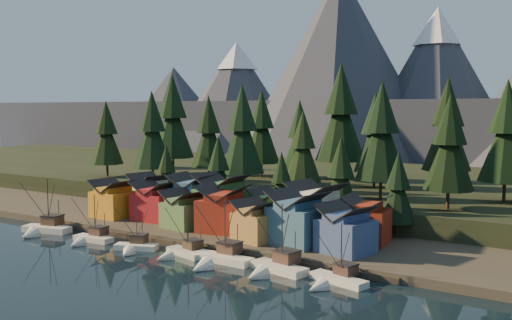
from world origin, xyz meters
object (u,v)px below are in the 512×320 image
Objects in this scene: boat_2 at (134,241)px; boat_6 at (334,272)px; boat_1 at (90,232)px; boat_3 at (181,246)px; house_front_1 at (155,200)px; house_front_0 at (113,197)px; boat_0 at (43,222)px; house_back_1 at (193,195)px; boat_4 at (218,251)px; boat_5 at (275,259)px; house_back_0 at (150,192)px.

boat_2 is 0.94× the size of boat_6.
boat_1 is 0.98× the size of boat_6.
boat_3 is 27.66m from house_front_1.
house_front_1 reaches higher than house_front_0.
house_front_0 reaches higher than boat_2.
house_front_0 is at bearing 117.89° from boat_1.
boat_0 is 1.27× the size of boat_3.
house_front_1 is at bearing 35.59° from boat_0.
boat_2 is 10.12m from boat_3.
house_front_1 reaches higher than boat_6.
house_front_1 reaches higher than boat_1.
boat_3 is 0.99× the size of house_back_1.
boat_0 is at bearing -104.35° from house_front_0.
boat_6 is at bearing 1.32° from boat_4.
house_front_1 is at bearing 151.34° from boat_4.
boat_6 reaches higher than boat_3.
boat_1 is 25.22m from house_back_1.
boat_2 is 0.78× the size of boat_4.
boat_0 is 1.21× the size of boat_6.
boat_3 is 19.32m from boat_5.
boat_0 is 1.44× the size of house_front_1.
boat_0 reaches higher than boat_1.
house_back_0 is (-37.19, 23.27, 4.23)m from boat_4.
house_front_0 is at bearing 170.72° from boat_3.
boat_2 is at bearing -156.43° from boat_3.
boat_1 is 0.84× the size of boat_5.
house_back_0 reaches higher than house_front_1.
boat_4 is 43.27m from house_front_0.
boat_0 is 1.24× the size of boat_1.
boat_4 is 44.08m from house_back_0.
boat_2 is 22.05m from house_front_1.
boat_1 is 1.05× the size of house_back_0.
boat_5 is 44.40m from house_front_1.
boat_5 is at bearing -39.04° from house_back_1.
boat_0 is 1.04× the size of boat_5.
boat_5 reaches higher than house_back_0.
boat_6 is at bearing -13.26° from boat_0.
house_back_1 is (21.48, 23.54, 4.36)m from boat_0.
boat_4 is at bearing -165.63° from boat_6.
boat_0 is 32.16m from house_back_1.
boat_3 is at bearing -61.69° from house_back_1.
boat_4 is (30.53, 1.02, 0.15)m from boat_1.
house_front_1 is at bearing 100.73° from boat_2.
boat_4 is at bearing -22.17° from house_back_0.
boat_4 is (18.42, 1.15, 0.24)m from boat_2.
boat_5 is (41.43, 1.37, 0.39)m from boat_1.
house_front_0 reaches higher than boat_3.
boat_0 is at bearing -98.69° from house_back_0.
boat_0 is 25.63m from house_back_0.
boat_5 reaches higher than boat_1.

